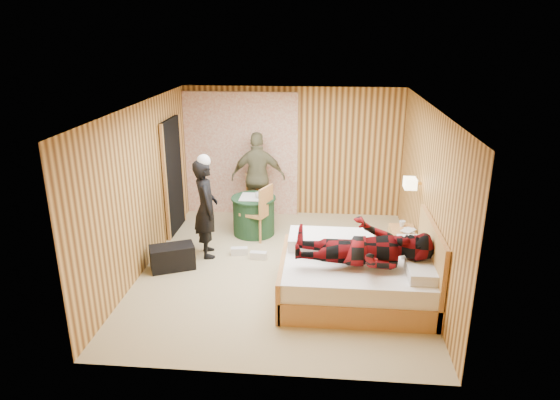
# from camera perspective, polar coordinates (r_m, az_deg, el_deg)

# --- Properties ---
(floor) EXTENTS (4.20, 5.00, 0.01)m
(floor) POSITION_cam_1_polar(r_m,az_deg,el_deg) (7.79, 0.15, -7.85)
(floor) COLOR tan
(floor) RESTS_ON ground
(ceiling) EXTENTS (4.20, 5.00, 0.01)m
(ceiling) POSITION_cam_1_polar(r_m,az_deg,el_deg) (7.02, 0.17, 10.66)
(ceiling) COLOR white
(ceiling) RESTS_ON wall_back
(wall_back) EXTENTS (4.20, 0.02, 2.50)m
(wall_back) POSITION_cam_1_polar(r_m,az_deg,el_deg) (9.71, 1.46, 5.51)
(wall_back) COLOR #DFAB55
(wall_back) RESTS_ON floor
(wall_left) EXTENTS (0.02, 5.00, 2.50)m
(wall_left) POSITION_cam_1_polar(r_m,az_deg,el_deg) (7.77, -15.46, 1.32)
(wall_left) COLOR #DFAB55
(wall_left) RESTS_ON floor
(wall_right) EXTENTS (0.02, 5.00, 2.50)m
(wall_right) POSITION_cam_1_polar(r_m,az_deg,el_deg) (7.44, 16.50, 0.43)
(wall_right) COLOR #DFAB55
(wall_right) RESTS_ON floor
(curtain) EXTENTS (2.20, 0.08, 2.40)m
(curtain) POSITION_cam_1_polar(r_m,az_deg,el_deg) (9.77, -4.46, 5.23)
(curtain) COLOR silver
(curtain) RESTS_ON floor
(doorway) EXTENTS (0.06, 0.90, 2.05)m
(doorway) POSITION_cam_1_polar(r_m,az_deg,el_deg) (9.09, -12.12, 2.66)
(doorway) COLOR black
(doorway) RESTS_ON floor
(wall_lamp) EXTENTS (0.26, 0.24, 0.16)m
(wall_lamp) POSITION_cam_1_polar(r_m,az_deg,el_deg) (7.81, 14.66, 1.87)
(wall_lamp) COLOR gold
(wall_lamp) RESTS_ON wall_right
(bed) EXTENTS (2.05, 1.61, 1.11)m
(bed) POSITION_cam_1_polar(r_m,az_deg,el_deg) (6.98, 8.93, -8.52)
(bed) COLOR tan
(bed) RESTS_ON floor
(nightstand) EXTENTS (0.40, 0.55, 0.53)m
(nightstand) POSITION_cam_1_polar(r_m,az_deg,el_deg) (8.18, 13.74, -4.95)
(nightstand) COLOR tan
(nightstand) RESTS_ON floor
(round_table) EXTENTS (0.79, 0.79, 0.70)m
(round_table) POSITION_cam_1_polar(r_m,az_deg,el_deg) (8.94, -3.01, -1.74)
(round_table) COLOR #1E4326
(round_table) RESTS_ON floor
(chair_far) EXTENTS (0.50, 0.50, 0.93)m
(chair_far) POSITION_cam_1_polar(r_m,az_deg,el_deg) (9.47, -2.61, 0.67)
(chair_far) COLOR tan
(chair_far) RESTS_ON floor
(chair_near) EXTENTS (0.58, 0.58, 0.97)m
(chair_near) POSITION_cam_1_polar(r_m,az_deg,el_deg) (8.64, -2.26, -0.97)
(chair_near) COLOR tan
(chair_near) RESTS_ON floor
(duffel_bag) EXTENTS (0.75, 0.59, 0.37)m
(duffel_bag) POSITION_cam_1_polar(r_m,az_deg,el_deg) (7.90, -12.19, -6.41)
(duffel_bag) COLOR black
(duffel_bag) RESTS_ON floor
(sneaker_left) EXTENTS (0.29, 0.15, 0.12)m
(sneaker_left) POSITION_cam_1_polar(r_m,az_deg,el_deg) (8.25, -4.68, -5.85)
(sneaker_left) COLOR silver
(sneaker_left) RESTS_ON floor
(sneaker_right) EXTENTS (0.27, 0.12, 0.12)m
(sneaker_right) POSITION_cam_1_polar(r_m,az_deg,el_deg) (8.09, -2.50, -6.34)
(sneaker_right) COLOR silver
(sneaker_right) RESTS_ON floor
(woman_standing) EXTENTS (0.56, 0.68, 1.61)m
(woman_standing) POSITION_cam_1_polar(r_m,az_deg,el_deg) (8.03, -8.47, -0.96)
(woman_standing) COLOR black
(woman_standing) RESTS_ON floor
(man_at_table) EXTENTS (1.03, 0.48, 1.72)m
(man_at_table) POSITION_cam_1_polar(r_m,az_deg,el_deg) (9.40, -2.50, 2.59)
(man_at_table) COLOR #666344
(man_at_table) RESTS_ON floor
(man_on_bed) EXTENTS (0.86, 0.67, 1.77)m
(man_on_bed) POSITION_cam_1_polar(r_m,az_deg,el_deg) (6.50, 9.58, -4.26)
(man_on_bed) COLOR #68090D
(man_on_bed) RESTS_ON bed
(book_lower) EXTENTS (0.20, 0.25, 0.02)m
(book_lower) POSITION_cam_1_polar(r_m,az_deg,el_deg) (8.03, 13.94, -3.36)
(book_lower) COLOR silver
(book_lower) RESTS_ON nightstand
(book_upper) EXTENTS (0.27, 0.28, 0.02)m
(book_upper) POSITION_cam_1_polar(r_m,az_deg,el_deg) (8.02, 13.95, -3.23)
(book_upper) COLOR silver
(book_upper) RESTS_ON nightstand
(cup_nightstand) EXTENTS (0.12, 0.12, 0.09)m
(cup_nightstand) POSITION_cam_1_polar(r_m,az_deg,el_deg) (8.18, 13.78, -2.65)
(cup_nightstand) COLOR silver
(cup_nightstand) RESTS_ON nightstand
(cup_table) EXTENTS (0.14, 0.14, 0.10)m
(cup_table) POSITION_cam_1_polar(r_m,az_deg,el_deg) (8.75, -2.45, 0.56)
(cup_table) COLOR silver
(cup_table) RESTS_ON round_table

